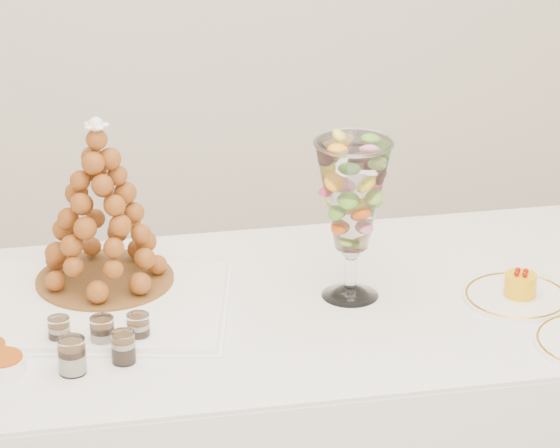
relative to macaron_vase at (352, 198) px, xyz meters
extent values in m
cube|color=white|center=(-0.22, -0.02, -0.24)|extent=(2.09, 0.86, 0.01)
cube|color=white|center=(-0.56, 0.03, -0.23)|extent=(0.62, 0.51, 0.02)
cylinder|color=white|center=(0.00, 0.00, -0.23)|extent=(0.13, 0.13, 0.02)
cylinder|color=white|center=(0.00, 0.00, -0.17)|extent=(0.03, 0.03, 0.09)
sphere|color=white|center=(0.00, 0.00, -0.13)|extent=(0.04, 0.04, 0.04)
cylinder|color=white|center=(0.36, -0.09, -0.23)|extent=(0.24, 0.24, 0.01)
cylinder|color=white|center=(-0.65, -0.12, -0.21)|extent=(0.06, 0.06, 0.06)
cylinder|color=white|center=(-0.56, -0.14, -0.20)|extent=(0.06, 0.06, 0.07)
cylinder|color=white|center=(-0.49, -0.14, -0.21)|extent=(0.06, 0.06, 0.07)
cylinder|color=white|center=(-0.63, -0.24, -0.20)|extent=(0.07, 0.07, 0.08)
cylinder|color=white|center=(-0.52, -0.21, -0.21)|extent=(0.06, 0.06, 0.07)
cylinder|color=white|center=(-0.77, -0.21, -0.22)|extent=(0.10, 0.10, 0.03)
cylinder|color=brown|center=(-0.54, 0.14, -0.22)|extent=(0.31, 0.31, 0.01)
cone|color=brown|center=(-0.54, 0.14, -0.03)|extent=(0.28, 0.28, 0.38)
sphere|color=white|center=(-0.54, 0.14, 0.15)|extent=(0.04, 0.04, 0.04)
cylinder|color=#EFAF0B|center=(0.37, -0.09, -0.20)|extent=(0.07, 0.07, 0.05)
sphere|color=#8D0D05|center=(0.38, -0.08, -0.17)|extent=(0.01, 0.01, 0.01)
sphere|color=#8D0D05|center=(0.37, -0.07, -0.17)|extent=(0.01, 0.01, 0.01)
sphere|color=#8D0D05|center=(0.36, -0.09, -0.17)|extent=(0.01, 0.01, 0.01)
sphere|color=#8D0D05|center=(0.37, -0.10, -0.17)|extent=(0.01, 0.01, 0.01)
camera|label=1|loc=(-0.63, -2.60, 1.12)|focal=85.00mm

